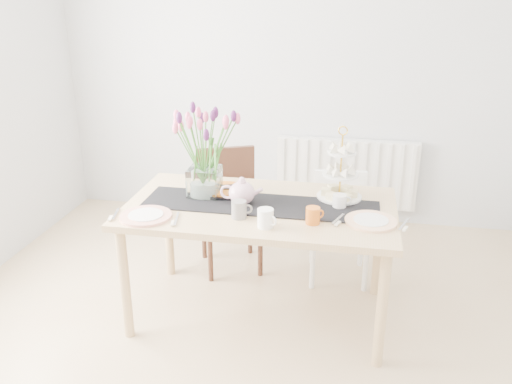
% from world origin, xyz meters
% --- Properties ---
extents(room_shell, '(4.50, 4.50, 4.50)m').
position_xyz_m(room_shell, '(0.00, 0.00, 1.30)').
color(room_shell, tan).
rests_on(room_shell, ground).
extents(radiator, '(1.20, 0.08, 0.60)m').
position_xyz_m(radiator, '(0.50, 2.19, 0.45)').
color(radiator, white).
rests_on(radiator, room_shell).
extents(dining_table, '(1.60, 0.90, 0.75)m').
position_xyz_m(dining_table, '(0.03, 0.63, 0.67)').
color(dining_table, tan).
rests_on(dining_table, ground).
extents(chair_brown, '(0.56, 0.56, 0.87)m').
position_xyz_m(chair_brown, '(-0.32, 1.27, 0.51)').
color(chair_brown, '#361D13').
rests_on(chair_brown, ground).
extents(chair_white, '(0.43, 0.43, 0.75)m').
position_xyz_m(chair_white, '(0.48, 1.26, 0.43)').
color(chair_white, white).
rests_on(chair_white, ground).
extents(table_runner, '(1.40, 0.35, 0.01)m').
position_xyz_m(table_runner, '(0.03, 0.63, 0.75)').
color(table_runner, black).
rests_on(table_runner, dining_table).
extents(tulip_vase, '(0.67, 0.67, 0.58)m').
position_xyz_m(tulip_vase, '(-0.34, 0.71, 1.12)').
color(tulip_vase, silver).
rests_on(tulip_vase, dining_table).
extents(cake_stand, '(0.27, 0.27, 0.40)m').
position_xyz_m(cake_stand, '(0.48, 0.82, 0.87)').
color(cake_stand, gold).
rests_on(cake_stand, dining_table).
extents(teapot, '(0.25, 0.20, 0.16)m').
position_xyz_m(teapot, '(-0.08, 0.61, 0.83)').
color(teapot, silver).
rests_on(teapot, dining_table).
extents(cream_jug, '(0.10, 0.10, 0.08)m').
position_xyz_m(cream_jug, '(0.49, 0.68, 0.79)').
color(cream_jug, white).
rests_on(cream_jug, dining_table).
extents(tart_tin, '(0.29, 0.29, 0.04)m').
position_xyz_m(tart_tin, '(-0.22, 0.78, 0.77)').
color(tart_tin, black).
rests_on(tart_tin, dining_table).
extents(mug_grey, '(0.11, 0.11, 0.10)m').
position_xyz_m(mug_grey, '(-0.06, 0.42, 0.80)').
color(mug_grey, slate).
rests_on(mug_grey, dining_table).
extents(mug_white, '(0.12, 0.12, 0.11)m').
position_xyz_m(mug_white, '(0.11, 0.33, 0.80)').
color(mug_white, white).
rests_on(mug_white, dining_table).
extents(mug_orange, '(0.11, 0.11, 0.09)m').
position_xyz_m(mug_orange, '(0.36, 0.42, 0.80)').
color(mug_orange, orange).
rests_on(mug_orange, dining_table).
extents(plate_left, '(0.35, 0.35, 0.02)m').
position_xyz_m(plate_left, '(-0.58, 0.33, 0.76)').
color(plate_left, silver).
rests_on(plate_left, dining_table).
extents(plate_right, '(0.37, 0.37, 0.01)m').
position_xyz_m(plate_right, '(0.67, 0.49, 0.76)').
color(plate_right, white).
rests_on(plate_right, dining_table).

